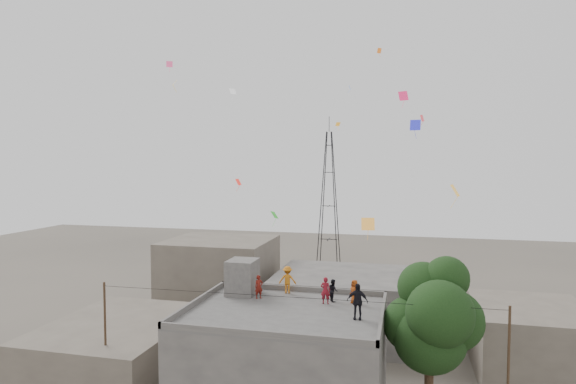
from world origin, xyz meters
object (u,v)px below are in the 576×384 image
tree (433,318)px  person_red_adult (325,290)px  transmission_tower (329,199)px  person_dark_adult (357,301)px  stair_head_box (242,277)px

tree → person_red_adult: tree is taller
transmission_tower → tree: bearing=-73.9°
person_red_adult → person_dark_adult: bearing=130.9°
person_red_adult → person_dark_adult: person_dark_adult is taller
tree → person_dark_adult: 3.87m
transmission_tower → stair_head_box: bearing=-88.8°
tree → person_dark_adult: tree is taller
person_red_adult → transmission_tower: bearing=-81.5°
tree → person_dark_adult: size_ratio=5.17×
stair_head_box → person_dark_adult: size_ratio=1.14×
transmission_tower → person_dark_adult: bearing=-79.2°
tree → transmission_tower: size_ratio=0.45×
person_dark_adult → stair_head_box: bearing=157.5°
tree → person_dark_adult: bearing=-164.0°
stair_head_box → person_dark_adult: bearing=-23.6°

